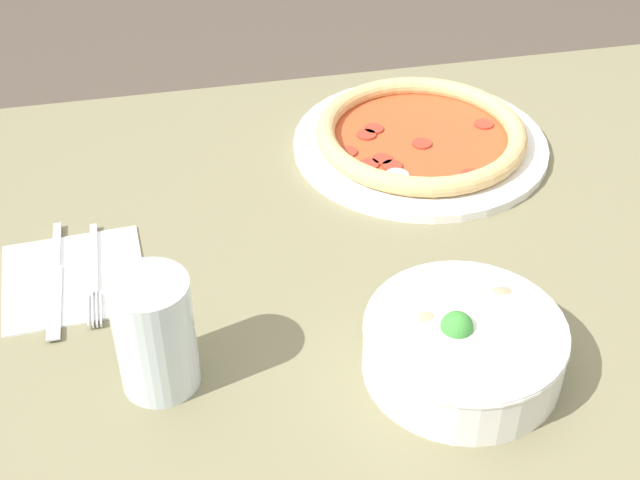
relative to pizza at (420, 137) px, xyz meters
The scene contains 7 objects.
dining_table 0.25m from the pizza, 74.33° to the left, with size 1.19×0.86×0.76m.
pizza is the anchor object (origin of this frame).
bowl 0.41m from the pizza, 78.80° to the left, with size 0.20×0.20×0.07m.
napkin 0.49m from the pizza, 21.50° to the left, with size 0.16×0.16×0.00m.
fork 0.47m from the pizza, 22.32° to the left, with size 0.01×0.18×0.00m.
knife 0.51m from the pizza, 19.79° to the left, with size 0.01×0.20×0.01m.
glass 0.52m from the pizza, 43.53° to the left, with size 0.08×0.08×0.13m.
Camera 1 is at (0.29, 0.77, 1.41)m, focal length 50.00 mm.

